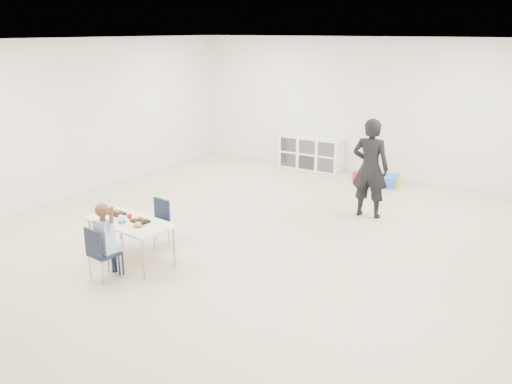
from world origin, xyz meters
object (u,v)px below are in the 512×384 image
Objects in this scene: chair_near at (104,253)px; child at (103,238)px; cubby_shelf at (311,153)px; table at (131,241)px; adult at (370,168)px.

child is at bearing 0.00° from chair_near.
chair_near is at bearing -87.07° from cubby_shelf.
adult reaches higher than table.
child reaches higher than chair_near.
adult is (2.20, -2.30, 0.46)m from cubby_shelf.
adult reaches higher than child.
cubby_shelf reaches higher than table.
adult is (1.88, 3.92, 0.47)m from chair_near.
chair_near is 0.48× the size of cubby_shelf.
table is at bearing 105.93° from child.
child is 0.76× the size of cubby_shelf.
table is 5.68m from cubby_shelf.
chair_near is 6.23m from cubby_shelf.
chair_near is at bearing 0.00° from child.
child is 0.66× the size of adult.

